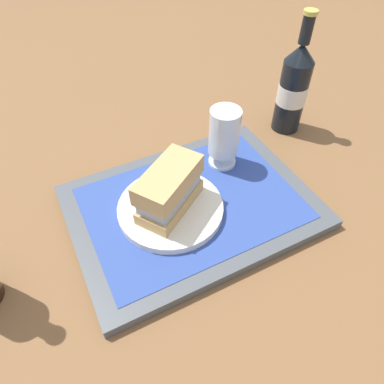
# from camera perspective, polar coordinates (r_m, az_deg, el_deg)

# --- Properties ---
(ground_plane) EXTENTS (3.00, 3.00, 0.00)m
(ground_plane) POSITION_cam_1_polar(r_m,az_deg,el_deg) (0.67, 0.00, -2.93)
(ground_plane) COLOR brown
(tray) EXTENTS (0.44, 0.32, 0.02)m
(tray) POSITION_cam_1_polar(r_m,az_deg,el_deg) (0.66, 0.00, -2.37)
(tray) COLOR #4C5156
(tray) RESTS_ON ground_plane
(placemat) EXTENTS (0.38, 0.27, 0.00)m
(placemat) POSITION_cam_1_polar(r_m,az_deg,el_deg) (0.66, 0.00, -1.77)
(placemat) COLOR #2D4793
(placemat) RESTS_ON tray
(plate) EXTENTS (0.19, 0.19, 0.01)m
(plate) POSITION_cam_1_polar(r_m,az_deg,el_deg) (0.64, -3.34, -2.86)
(plate) COLOR silver
(plate) RESTS_ON placemat
(sandwich) EXTENTS (0.14, 0.13, 0.08)m
(sandwich) POSITION_cam_1_polar(r_m,az_deg,el_deg) (0.60, -3.38, 0.47)
(sandwich) COLOR tan
(sandwich) RESTS_ON plate
(beer_glass) EXTENTS (0.06, 0.06, 0.12)m
(beer_glass) POSITION_cam_1_polar(r_m,az_deg,el_deg) (0.69, 5.19, 8.95)
(beer_glass) COLOR silver
(beer_glass) RESTS_ON placemat
(beer_bottle) EXTENTS (0.07, 0.07, 0.27)m
(beer_bottle) POSITION_cam_1_polar(r_m,az_deg,el_deg) (0.84, 16.02, 15.83)
(beer_bottle) COLOR black
(beer_bottle) RESTS_ON ground_plane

